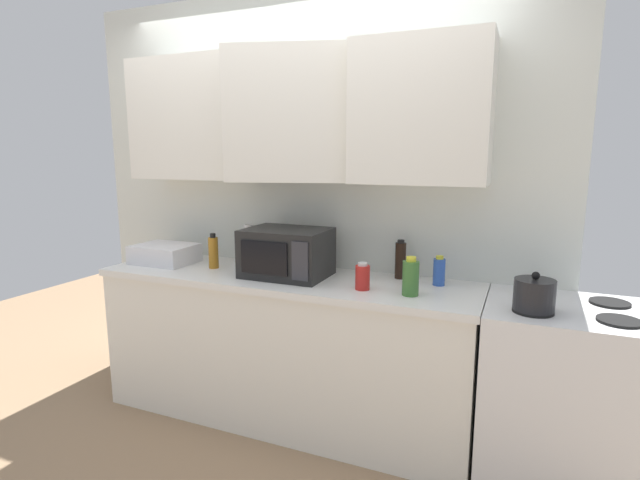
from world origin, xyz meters
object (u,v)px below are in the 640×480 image
object	(u,v)px
dish_rack	(165,254)
bottle_red_sauce	(363,277)
bottle_amber_vinegar	(213,252)
bottle_green_oil	(411,277)
stove_range	(564,397)
kettle	(534,294)
microwave	(287,253)
bottle_clear_tall	(249,246)
bottle_soy_dark	(400,260)
bottle_blue_cleaner	(439,271)

from	to	relation	value
dish_rack	bottle_red_sauce	distance (m)	1.41
bottle_amber_vinegar	bottle_green_oil	bearing A→B (deg)	-4.82
stove_range	kettle	size ratio (longest dim) A/B	5.09
dish_rack	microwave	bearing A→B (deg)	-0.10
bottle_green_oil	bottle_clear_tall	bearing A→B (deg)	167.39
bottle_soy_dark	bottle_green_oil	xyz separation A→B (m)	(0.13, -0.32, -0.02)
dish_rack	bottle_clear_tall	distance (m)	0.59
microwave	bottle_green_oil	size ratio (longest dim) A/B	2.39
stove_range	microwave	world-z (taller)	microwave
kettle	bottle_soy_dark	xyz separation A→B (m)	(-0.71, 0.37, 0.02)
dish_rack	bottle_amber_vinegar	distance (m)	0.39
bottle_blue_cleaner	bottle_soy_dark	size ratio (longest dim) A/B	0.73
microwave	stove_range	bearing A→B (deg)	-0.70
stove_range	kettle	world-z (taller)	kettle
microwave	bottle_red_sauce	size ratio (longest dim) A/B	3.29
kettle	dish_rack	bearing A→B (deg)	175.90
stove_range	bottle_amber_vinegar	world-z (taller)	bottle_amber_vinegar
bottle_red_sauce	stove_range	bearing A→B (deg)	4.77
bottle_clear_tall	dish_rack	bearing A→B (deg)	-166.64
microwave	bottle_blue_cleaner	bearing A→B (deg)	9.52
stove_range	bottle_amber_vinegar	xyz separation A→B (m)	(-2.02, 0.02, 0.55)
bottle_soy_dark	microwave	bearing A→B (deg)	-161.76
microwave	bottle_clear_tall	world-z (taller)	microwave
dish_rack	bottle_green_oil	size ratio (longest dim) A/B	1.90
bottle_soy_dark	bottle_green_oil	bearing A→B (deg)	-67.57
stove_range	bottle_green_oil	distance (m)	0.93
stove_range	bottle_soy_dark	world-z (taller)	bottle_soy_dark
bottle_green_oil	stove_range	bearing A→B (deg)	6.92
microwave	dish_rack	bearing A→B (deg)	179.90
microwave	bottle_green_oil	world-z (taller)	microwave
kettle	bottle_green_oil	size ratio (longest dim) A/B	0.89
bottle_soy_dark	bottle_amber_vinegar	xyz separation A→B (m)	(-1.14, -0.21, -0.01)
bottle_clear_tall	bottle_red_sauce	bearing A→B (deg)	-15.88
stove_range	bottle_green_oil	bearing A→B (deg)	-173.08
bottle_red_sauce	bottle_blue_cleaner	bearing A→B (deg)	34.48
bottle_green_oil	kettle	bearing A→B (deg)	-4.93
kettle	stove_range	bearing A→B (deg)	39.47
kettle	bottle_green_oil	distance (m)	0.58
dish_rack	bottle_blue_cleaner	distance (m)	1.77
bottle_green_oil	dish_rack	bearing A→B (deg)	176.19
dish_rack	bottle_amber_vinegar	bearing A→B (deg)	-0.44
bottle_red_sauce	kettle	bearing A→B (deg)	-3.88
kettle	bottle_soy_dark	bearing A→B (deg)	152.62
bottle_clear_tall	bottle_green_oil	distance (m)	1.12
bottle_clear_tall	bottle_red_sauce	world-z (taller)	bottle_clear_tall
stove_range	bottle_red_sauce	size ratio (longest dim) A/B	6.26
bottle_blue_cleaner	bottle_clear_tall	size ratio (longest dim) A/B	0.61
microwave	bottle_clear_tall	xyz separation A→B (m)	(-0.34, 0.14, -0.01)
bottle_amber_vinegar	bottle_blue_cleaner	bearing A→B (deg)	6.05
bottle_clear_tall	bottle_green_oil	xyz separation A→B (m)	(1.09, -0.24, -0.04)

